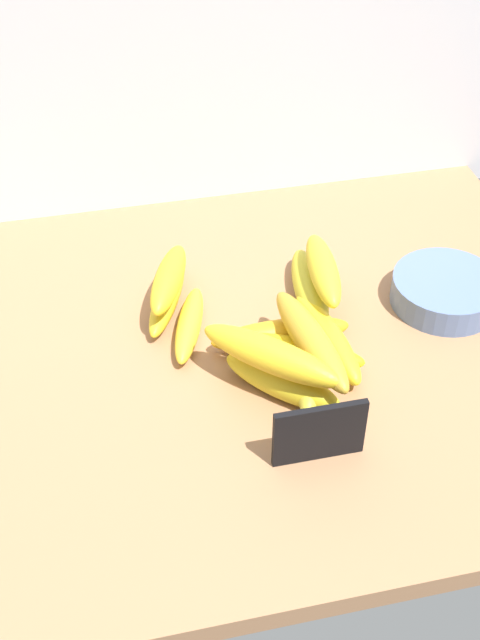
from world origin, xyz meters
TOP-DOWN VIEW (x-y plane):
  - counter_top at (0.00, 0.00)cm, footprint 110.00×76.00cm
  - back_wall at (0.00, 39.00)cm, footprint 130.00×2.00cm
  - chalkboard_sign at (10.03, -19.60)cm, footprint 11.00×1.80cm
  - fruit_bowl at (35.81, 3.67)cm, footprint 15.27×15.27cm
  - banana_0 at (10.94, -3.57)cm, footprint 19.61×12.21cm
  - banana_1 at (10.66, 0.07)cm, footprint 19.04×4.45cm
  - banana_2 at (-0.88, 4.97)cm, footprint 7.86×15.58cm
  - banana_3 at (13.15, -6.49)cm, footprint 9.86×17.96cm
  - banana_4 at (-2.89, 11.45)cm, footprint 9.47×17.21cm
  - banana_5 at (8.53, -8.83)cm, footprint 14.64×14.71cm
  - banana_6 at (17.07, 8.19)cm, footprint 6.19×18.15cm
  - banana_7 at (16.47, -2.17)cm, footprint 6.72×18.88cm
  - banana_8 at (7.16, -8.27)cm, footprint 16.97×16.31cm
  - banana_9 at (18.40, 6.87)cm, footprint 5.61×16.22cm
  - banana_10 at (12.82, -6.26)cm, footprint 7.05×20.12cm
  - banana_11 at (-2.63, 10.80)cm, footprint 9.08×15.51cm

SIDE VIEW (x-z plane):
  - counter_top at x=0.00cm, z-range 0.00..3.00cm
  - banana_2 at x=-0.88cm, z-range 3.00..6.21cm
  - banana_4 at x=-2.89cm, z-range 3.00..6.36cm
  - banana_1 at x=10.66cm, z-range 3.00..6.99cm
  - banana_3 at x=13.15cm, z-range 3.00..7.08cm
  - banana_0 at x=10.94cm, z-range 3.00..7.08cm
  - fruit_bowl at x=35.81cm, z-range 3.00..7.10cm
  - banana_7 at x=16.47cm, z-range 3.00..7.21cm
  - banana_5 at x=8.53cm, z-range 3.00..7.31cm
  - banana_6 at x=17.07cm, z-range 3.00..7.36cm
  - chalkboard_sign at x=10.03cm, z-range 2.66..11.06cm
  - banana_11 at x=-2.63cm, z-range 6.36..10.19cm
  - banana_10 at x=12.82cm, z-range 7.08..11.13cm
  - banana_9 at x=18.40cm, z-range 7.36..11.29cm
  - banana_8 at x=7.16cm, z-range 7.31..11.67cm
  - back_wall at x=0.00cm, z-range 0.00..70.00cm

